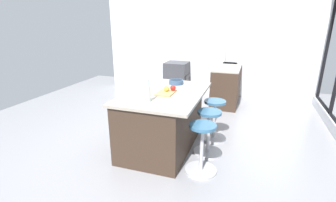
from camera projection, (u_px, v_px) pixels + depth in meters
The scene contains 13 objects.
ground_plane at pixel (167, 141), 4.29m from camera, with size 8.19×8.19×0.00m, color gray.
interior_partition_left at pixel (205, 42), 6.68m from camera, with size 0.12×5.64×2.80m.
sink_cabinet at pixel (228, 81), 6.45m from camera, with size 2.09×0.60×1.19m.
oven_range at pixel (177, 78), 6.88m from camera, with size 0.60×0.61×0.88m.
kitchen_island at pixel (162, 119), 3.99m from camera, with size 1.67×1.15×0.93m.
stool_by_window at pixel (214, 121), 4.27m from camera, with size 0.44×0.44×0.70m.
stool_middle at pixel (209, 134), 3.80m from camera, with size 0.44×0.44×0.70m.
stool_near_camera at pixel (202, 150), 3.33m from camera, with size 0.44×0.44×0.70m.
cutting_board at pixel (166, 93), 3.77m from camera, with size 0.36×0.24×0.02m, color tan.
apple_red at pixel (173, 88), 3.84m from camera, with size 0.09×0.09×0.09m, color red.
apple_yellow at pixel (166, 89), 3.79m from camera, with size 0.08×0.08×0.08m, color gold.
water_bottle at pixel (148, 93), 3.36m from camera, with size 0.06×0.06×0.31m.
fruit_bowl at pixel (176, 82), 4.30m from camera, with size 0.25×0.25×0.07m.
Camera 1 is at (3.65, 1.27, 2.00)m, focal length 26.62 mm.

